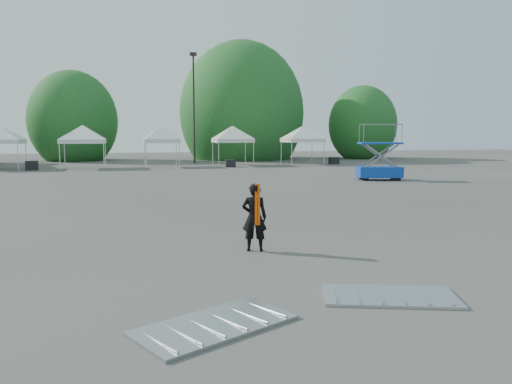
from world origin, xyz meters
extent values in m
plane|color=#474442|center=(0.00, 0.00, 0.00)|extent=(120.00, 120.00, 0.00)
cylinder|color=black|center=(3.00, 32.00, 4.75)|extent=(0.16, 0.16, 9.50)
cube|color=black|center=(3.00, 32.00, 9.65)|extent=(0.60, 0.25, 0.30)
cylinder|color=#382314|center=(-8.00, 40.00, 1.14)|extent=(0.36, 0.36, 2.27)
ellipsoid|color=#1B5320|center=(-8.00, 40.00, 3.94)|extent=(4.16, 4.16, 4.78)
cylinder|color=#382314|center=(9.00, 39.00, 1.40)|extent=(0.36, 0.36, 2.80)
ellipsoid|color=#1B5320|center=(9.00, 39.00, 4.85)|extent=(5.12, 5.12, 5.89)
cylinder|color=#382314|center=(22.00, 37.00, 1.05)|extent=(0.36, 0.36, 2.10)
ellipsoid|color=#1B5320|center=(22.00, 37.00, 3.64)|extent=(3.84, 3.84, 4.42)
cylinder|color=silver|center=(-10.59, 26.40, 1.00)|extent=(0.06, 0.06, 2.00)
cylinder|color=silver|center=(-10.59, 29.51, 1.00)|extent=(0.06, 0.06, 2.00)
cylinder|color=silver|center=(-7.72, 26.16, 1.00)|extent=(0.06, 0.06, 2.00)
cylinder|color=silver|center=(-4.60, 26.16, 1.00)|extent=(0.06, 0.06, 2.00)
cylinder|color=silver|center=(-7.72, 29.27, 1.00)|extent=(0.06, 0.06, 2.00)
cylinder|color=silver|center=(-4.60, 29.27, 1.00)|extent=(0.06, 0.06, 2.00)
cube|color=silver|center=(-6.16, 27.71, 2.08)|extent=(3.32, 3.32, 0.30)
pyramid|color=silver|center=(-6.16, 27.71, 3.33)|extent=(4.69, 4.69, 1.10)
cylinder|color=silver|center=(-1.48, 26.70, 1.00)|extent=(0.06, 0.06, 2.00)
cylinder|color=silver|center=(1.11, 26.70, 1.00)|extent=(0.06, 0.06, 2.00)
cylinder|color=silver|center=(-1.48, 29.28, 1.00)|extent=(0.06, 0.06, 2.00)
cylinder|color=silver|center=(1.11, 29.28, 1.00)|extent=(0.06, 0.06, 2.00)
cube|color=silver|center=(-0.19, 27.99, 2.08)|extent=(2.78, 2.78, 0.30)
pyramid|color=silver|center=(-0.19, 27.99, 3.33)|extent=(3.94, 3.94, 1.10)
cylinder|color=silver|center=(4.29, 26.93, 1.00)|extent=(0.06, 0.06, 2.00)
cylinder|color=silver|center=(7.21, 26.93, 1.00)|extent=(0.06, 0.06, 2.00)
cylinder|color=silver|center=(4.29, 29.85, 1.00)|extent=(0.06, 0.06, 2.00)
cylinder|color=silver|center=(7.21, 29.85, 1.00)|extent=(0.06, 0.06, 2.00)
cube|color=silver|center=(5.75, 28.39, 2.08)|extent=(3.12, 3.12, 0.30)
pyramid|color=silver|center=(5.75, 28.39, 3.33)|extent=(4.41, 4.41, 1.10)
cylinder|color=silver|center=(10.47, 26.78, 1.00)|extent=(0.06, 0.06, 2.00)
cylinder|color=silver|center=(13.40, 26.78, 1.00)|extent=(0.06, 0.06, 2.00)
cylinder|color=silver|center=(10.47, 29.71, 1.00)|extent=(0.06, 0.06, 2.00)
cylinder|color=silver|center=(13.40, 29.71, 1.00)|extent=(0.06, 0.06, 2.00)
cube|color=silver|center=(11.94, 28.24, 2.08)|extent=(3.13, 3.13, 0.30)
pyramid|color=silver|center=(11.94, 28.24, 3.33)|extent=(4.42, 4.42, 1.10)
imported|color=black|center=(-0.20, -2.21, 0.77)|extent=(0.64, 0.51, 1.55)
cube|color=#FF4E05|center=(-0.20, -2.36, 1.08)|extent=(0.12, 0.02, 0.93)
cube|color=#0D48AA|center=(11.17, 13.03, 0.47)|extent=(2.70, 1.75, 0.62)
cube|color=#0D48AA|center=(11.17, 13.03, 2.12)|extent=(2.58, 1.68, 0.10)
cylinder|color=black|center=(10.15, 12.73, 0.19)|extent=(0.40, 0.23, 0.37)
cylinder|color=black|center=(11.97, 12.33, 0.19)|extent=(0.40, 0.23, 0.37)
cylinder|color=black|center=(10.37, 13.74, 0.19)|extent=(0.40, 0.23, 0.37)
cylinder|color=black|center=(12.19, 13.34, 0.19)|extent=(0.40, 0.23, 0.37)
cube|color=#9FA1A7|center=(-1.85, -6.44, 0.03)|extent=(2.47, 1.97, 0.05)
cube|color=#9FA1A7|center=(1.12, -5.93, 0.02)|extent=(2.38, 1.71, 0.05)
cube|color=black|center=(-9.71, 26.51, 0.34)|extent=(0.96, 0.79, 0.68)
cube|color=black|center=(5.09, 26.15, 0.30)|extent=(0.82, 0.65, 0.61)
cube|color=black|center=(14.76, 27.84, 0.31)|extent=(0.84, 0.68, 0.61)
camera|label=1|loc=(-2.96, -12.99, 2.65)|focal=35.00mm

